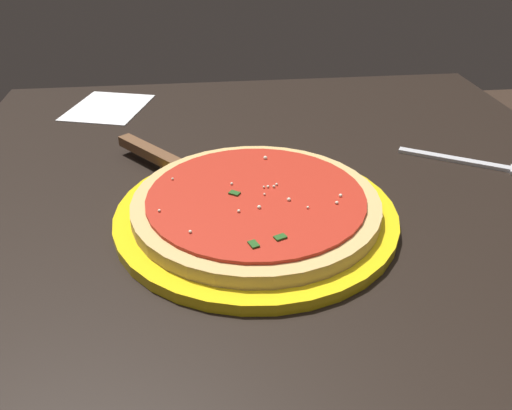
{
  "coord_description": "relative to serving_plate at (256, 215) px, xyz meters",
  "views": [
    {
      "loc": [
        -0.53,
        0.09,
        1.1
      ],
      "look_at": [
        -0.03,
        0.03,
        0.79
      ],
      "focal_mm": 36.68,
      "sensor_mm": 36.0,
      "label": 1
    }
  ],
  "objects": [
    {
      "name": "pizza",
      "position": [
        -0.0,
        -0.0,
        0.02
      ],
      "size": [
        0.28,
        0.28,
        0.02
      ],
      "color": "#DBB26B",
      "rests_on": "serving_plate"
    },
    {
      "name": "restaurant_table",
      "position": [
        0.03,
        -0.03,
        -0.15
      ],
      "size": [
        0.97,
        0.9,
        0.77
      ],
      "color": "black",
      "rests_on": "ground_plane"
    },
    {
      "name": "serving_plate",
      "position": [
        0.0,
        0.0,
        0.0
      ],
      "size": [
        0.32,
        0.32,
        0.01
      ],
      "primitive_type": "cylinder",
      "color": "yellow",
      "rests_on": "restaurant_table"
    },
    {
      "name": "fork",
      "position": [
        0.11,
        -0.32,
        -0.0
      ],
      "size": [
        0.11,
        0.17,
        0.0
      ],
      "color": "silver",
      "rests_on": "restaurant_table"
    },
    {
      "name": "pizza_server",
      "position": [
        0.12,
        0.1,
        0.01
      ],
      "size": [
        0.2,
        0.17,
        0.01
      ],
      "color": "silver",
      "rests_on": "serving_plate"
    },
    {
      "name": "napkin_loose_left",
      "position": [
        0.39,
        0.22,
        -0.01
      ],
      "size": [
        0.17,
        0.16,
        0.0
      ],
      "primitive_type": "cube",
      "rotation": [
        0.0,
        0.0,
        -0.29
      ],
      "color": "white",
      "rests_on": "restaurant_table"
    }
  ]
}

